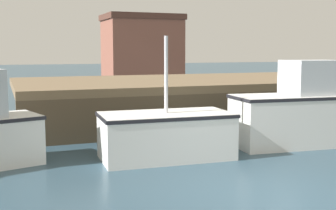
# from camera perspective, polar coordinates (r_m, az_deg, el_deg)

# --- Properties ---
(ground) EXTENTS (120.00, 160.00, 0.10)m
(ground) POSITION_cam_1_polar(r_m,az_deg,el_deg) (8.18, 12.90, -11.90)
(ground) COLOR #2D4756
(pier) EXTENTS (12.78, 6.48, 1.52)m
(pier) POSITION_cam_1_polar(r_m,az_deg,el_deg) (16.34, 3.43, 2.38)
(pier) COLOR brown
(pier) RESTS_ON ground
(fishing_boat_near_right) EXTENTS (3.24, 1.72, 2.93)m
(fishing_boat_near_right) POSITION_cam_1_polar(r_m,az_deg,el_deg) (10.56, -0.24, -3.79)
(fishing_boat_near_right) COLOR silver
(fishing_boat_near_right) RESTS_ON ground
(fishing_boat_mid) EXTENTS (3.70, 1.80, 2.33)m
(fishing_boat_mid) POSITION_cam_1_polar(r_m,az_deg,el_deg) (12.53, 16.76, -0.78)
(fishing_boat_mid) COLOR silver
(fishing_boat_mid) RESTS_ON ground
(warehouse) EXTENTS (6.74, 4.89, 5.77)m
(warehouse) POSITION_cam_1_polar(r_m,az_deg,el_deg) (39.87, -3.40, 7.51)
(warehouse) COLOR brown
(warehouse) RESTS_ON ground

